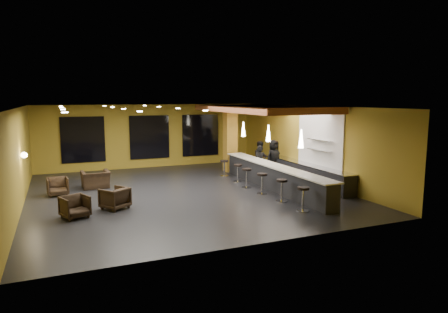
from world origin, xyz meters
name	(u,v)px	position (x,y,z in m)	size (l,w,h in m)	color
floor	(184,193)	(0.00, 0.00, -0.05)	(12.00, 13.00, 0.10)	black
ceiling	(183,106)	(0.00, 0.00, 3.55)	(12.00, 13.00, 0.10)	black
wall_back	(149,136)	(0.00, 6.55, 1.75)	(12.00, 0.10, 3.50)	olive
wall_front	(258,180)	(0.00, -6.55, 1.75)	(12.00, 0.10, 3.50)	olive
wall_left	(18,159)	(-6.05, 0.00, 1.75)	(0.10, 13.00, 3.50)	olive
wall_right	(308,144)	(6.05, 0.00, 1.75)	(0.10, 13.00, 3.50)	olive
wood_soffit	(260,109)	(4.00, 1.00, 3.36)	(3.60, 8.00, 0.28)	#B45F34
window_left	(83,140)	(-3.50, 6.44, 1.70)	(2.20, 0.06, 2.40)	black
window_center	(150,137)	(0.00, 6.44, 1.70)	(2.20, 0.06, 2.40)	black
window_right	(201,135)	(3.00, 6.44, 1.70)	(2.20, 0.06, 2.40)	black
tile_backsplash	(320,140)	(5.96, -1.00, 2.00)	(0.06, 3.20, 2.40)	white
bar_counter	(273,178)	(3.65, -1.00, 0.50)	(0.60, 8.00, 1.00)	black
bar_top	(274,165)	(3.65, -1.00, 1.02)	(0.78, 8.10, 0.05)	silver
prep_counter	(306,174)	(5.65, -0.50, 0.43)	(0.70, 6.00, 0.86)	black
prep_top	(307,164)	(5.65, -0.50, 0.89)	(0.72, 6.00, 0.03)	silver
wall_shelf_lower	(320,150)	(5.82, -1.20, 1.60)	(0.30, 1.50, 0.03)	silver
wall_shelf_upper	(320,140)	(5.82, -1.20, 2.05)	(0.30, 1.50, 0.03)	silver
column	(230,138)	(3.65, 3.60, 1.75)	(0.60, 0.60, 3.50)	#A17424
wall_sconce	(24,155)	(-5.88, 0.50, 1.80)	(0.22, 0.22, 0.22)	#FFE5B2
pendant_0	(301,139)	(3.65, -3.00, 2.35)	(0.20, 0.20, 0.70)	white
pendant_1	(268,133)	(3.65, -0.50, 2.35)	(0.20, 0.20, 0.70)	white
pendant_2	(243,129)	(3.65, 2.00, 2.35)	(0.20, 0.20, 0.70)	white
staff_a	(260,162)	(4.19, 1.22, 0.80)	(0.58, 0.38, 1.60)	black
staff_b	(261,158)	(4.67, 2.10, 0.85)	(0.83, 0.65, 1.71)	black
staff_c	(274,158)	(5.22, 1.75, 0.89)	(0.87, 0.57, 1.79)	black
armchair_a	(75,207)	(-4.32, -2.09, 0.36)	(0.78, 0.80, 0.73)	black
armchair_b	(115,198)	(-2.99, -1.51, 0.38)	(0.82, 0.84, 0.76)	black
armchair_c	(58,186)	(-4.82, 1.36, 0.36)	(0.78, 0.80, 0.73)	black
armchair_d	(96,180)	(-3.31, 2.16, 0.37)	(1.14, 1.00, 0.74)	black
bar_stool_0	(303,196)	(2.91, -4.32, 0.54)	(0.43, 0.43, 0.85)	silver
bar_stool_1	(282,187)	(2.91, -2.92, 0.54)	(0.43, 0.43, 0.85)	silver
bar_stool_2	(262,181)	(2.80, -1.58, 0.54)	(0.43, 0.43, 0.85)	silver
bar_stool_3	(247,175)	(2.71, -0.33, 0.55)	(0.43, 0.43, 0.85)	silver
bar_stool_4	(238,171)	(2.88, 0.95, 0.53)	(0.42, 0.42, 0.82)	silver
bar_stool_5	(224,166)	(2.81, 2.40, 0.52)	(0.41, 0.41, 0.81)	silver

